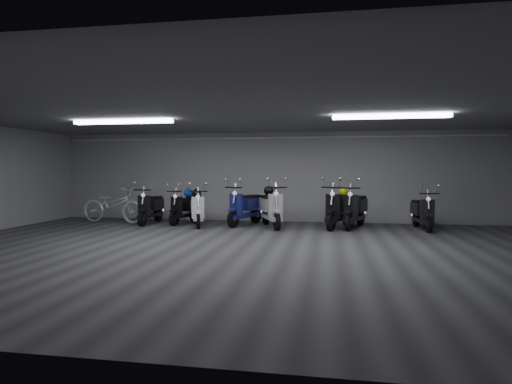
% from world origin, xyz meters
% --- Properties ---
extents(floor, '(14.00, 10.00, 0.01)m').
position_xyz_m(floor, '(0.00, 0.00, -0.01)').
color(floor, '#343436').
rests_on(floor, ground).
extents(ceiling, '(14.00, 10.00, 0.01)m').
position_xyz_m(ceiling, '(0.00, 0.00, 2.80)').
color(ceiling, slate).
rests_on(ceiling, ground).
extents(back_wall, '(14.00, 0.01, 2.80)m').
position_xyz_m(back_wall, '(0.00, 5.00, 1.40)').
color(back_wall, '#99999C').
rests_on(back_wall, ground).
extents(front_wall, '(14.00, 0.01, 2.80)m').
position_xyz_m(front_wall, '(0.00, -5.00, 1.40)').
color(front_wall, '#99999C').
rests_on(front_wall, ground).
extents(fluor_strip_left, '(2.40, 0.18, 0.08)m').
position_xyz_m(fluor_strip_left, '(-3.00, 1.00, 2.74)').
color(fluor_strip_left, white).
rests_on(fluor_strip_left, ceiling).
extents(fluor_strip_right, '(2.40, 0.18, 0.08)m').
position_xyz_m(fluor_strip_right, '(3.00, 1.00, 2.74)').
color(fluor_strip_right, white).
rests_on(fluor_strip_right, ceiling).
extents(conduit, '(13.60, 0.05, 0.05)m').
position_xyz_m(conduit, '(0.00, 4.92, 2.62)').
color(conduit, white).
rests_on(conduit, back_wall).
extents(scooter_0, '(0.59, 1.75, 1.30)m').
position_xyz_m(scooter_0, '(-3.52, 3.68, 0.65)').
color(scooter_0, black).
rests_on(scooter_0, floor).
extents(scooter_1, '(0.94, 1.76, 1.25)m').
position_xyz_m(scooter_1, '(-2.51, 3.85, 0.62)').
color(scooter_1, black).
rests_on(scooter_1, floor).
extents(scooter_2, '(1.14, 1.81, 1.28)m').
position_xyz_m(scooter_2, '(-1.98, 3.39, 0.64)').
color(scooter_2, white).
rests_on(scooter_2, floor).
extents(scooter_4, '(1.26, 1.98, 1.40)m').
position_xyz_m(scooter_4, '(-0.66, 3.85, 0.70)').
color(scooter_4, navy).
rests_on(scooter_4, floor).
extents(scooter_6, '(1.31, 2.02, 1.43)m').
position_xyz_m(scooter_6, '(0.15, 3.50, 0.71)').
color(scooter_6, '#BBBCC0').
rests_on(scooter_6, floor).
extents(scooter_7, '(1.30, 2.03, 1.44)m').
position_xyz_m(scooter_7, '(2.04, 3.61, 0.72)').
color(scooter_7, black).
rests_on(scooter_7, floor).
extents(scooter_8, '(1.19, 2.01, 1.42)m').
position_xyz_m(scooter_8, '(2.47, 3.73, 0.71)').
color(scooter_8, black).
rests_on(scooter_8, floor).
extents(scooter_9, '(0.70, 1.73, 1.26)m').
position_xyz_m(scooter_9, '(4.25, 3.74, 0.63)').
color(scooter_9, black).
rests_on(scooter_9, floor).
extents(bicycle, '(2.13, 0.95, 1.33)m').
position_xyz_m(bicycle, '(-4.75, 3.73, 0.67)').
color(bicycle, white).
rests_on(bicycle, floor).
extents(helmet_0, '(0.28, 0.28, 0.28)m').
position_xyz_m(helmet_0, '(0.05, 3.74, 1.03)').
color(helmet_0, black).
rests_on(helmet_0, scooter_6).
extents(helmet_1, '(0.27, 0.27, 0.27)m').
position_xyz_m(helmet_1, '(-2.06, 3.61, 0.93)').
color(helmet_1, black).
rests_on(helmet_1, scooter_2).
extents(helmet_2, '(0.29, 0.29, 0.29)m').
position_xyz_m(helmet_2, '(-2.46, 4.08, 0.92)').
color(helmet_2, '#0D3797').
rests_on(helmet_2, scooter_1).
extents(helmet_3, '(0.23, 0.23, 0.23)m').
position_xyz_m(helmet_3, '(2.14, 3.86, 1.01)').
color(helmet_3, yellow).
rests_on(helmet_3, scooter_7).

